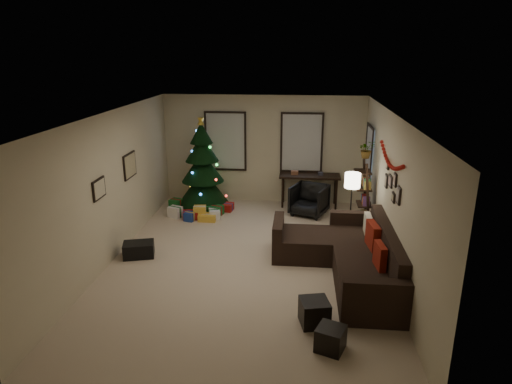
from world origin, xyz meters
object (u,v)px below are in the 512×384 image
christmas_tree (203,170)px  sofa (349,257)px  desk (310,178)px  bookshelf (365,199)px  desk_chair (309,200)px

christmas_tree → sofa: (3.24, -3.12, -0.66)m
christmas_tree → desk: size_ratio=1.55×
christmas_tree → bookshelf: 3.94m
sofa → bookshelf: bearing=75.1°
desk → bookshelf: bookshelf is taller
sofa → bookshelf: bookshelf is taller
christmas_tree → bookshelf: size_ratio=1.46×
desk → desk_chair: bearing=-90.7°
christmas_tree → desk: 2.64m
christmas_tree → desk: christmas_tree is taller
sofa → desk_chair: 2.93m
desk_chair → bookshelf: bearing=-20.5°
desk → bookshelf: 2.03m
bookshelf → sofa: bearing=-104.9°
sofa → desk: (-0.64, 3.51, 0.41)m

